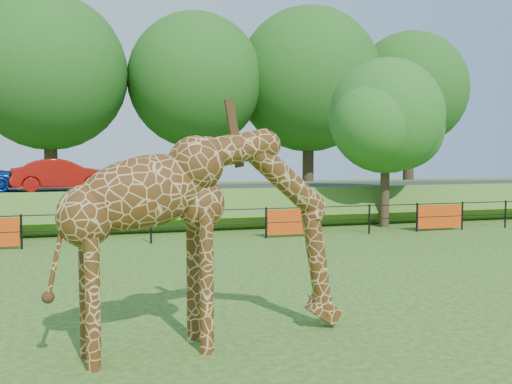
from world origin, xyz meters
TOP-DOWN VIEW (x-y plane):
  - ground at (0.00, 0.00)m, footprint 90.00×90.00m
  - giraffe at (-2.10, -2.31)m, footprint 4.90×1.62m
  - perimeter_fence at (0.00, 8.00)m, footprint 28.07×0.10m
  - embankment at (0.00, 15.50)m, footprint 40.00×9.00m
  - road at (0.00, 14.00)m, footprint 40.00×5.00m
  - car_red at (-5.02, 13.89)m, footprint 4.11×1.69m
  - visitor at (4.05, 10.00)m, footprint 0.67×0.52m
  - tree_east at (7.60, 9.63)m, footprint 5.40×4.71m
  - bg_tree_line at (1.89, 22.00)m, footprint 37.30×8.80m

SIDE VIEW (x-z plane):
  - ground at x=0.00m, z-range 0.00..0.00m
  - perimeter_fence at x=0.00m, z-range 0.00..1.10m
  - embankment at x=0.00m, z-range 0.00..1.30m
  - visitor at x=4.05m, z-range 0.00..1.63m
  - road at x=0.00m, z-range 1.30..1.42m
  - giraffe at x=-2.10m, z-range 0.00..3.44m
  - car_red at x=-5.02m, z-range 1.42..2.74m
  - tree_east at x=7.60m, z-range 0.90..7.66m
  - bg_tree_line at x=1.89m, z-range 1.28..13.10m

